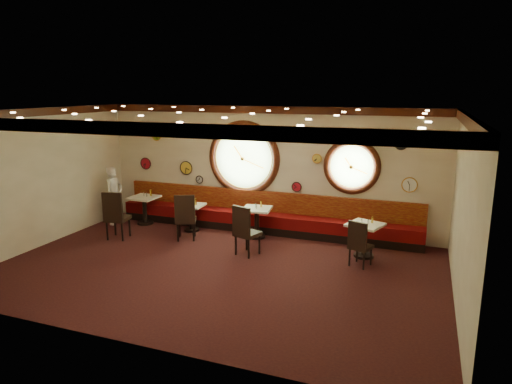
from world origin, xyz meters
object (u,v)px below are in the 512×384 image
object	(u,v)px
condiment_d_bottle	(372,220)
waiter	(114,196)
condiment_d_pepper	(368,222)
condiment_a_salt	(144,194)
condiment_b_salt	(191,202)
chair_c	(245,227)
condiment_d_salt	(362,221)
condiment_b_pepper	(190,203)
chair_a	(115,212)
condiment_c_pepper	(256,207)
table_a	(145,207)
chair_b	(185,214)
condiment_a_pepper	(147,195)
condiment_b_bottle	(196,202)
table_d	(365,236)
condiment_a_bottle	(151,193)
table_c	(257,219)
condiment_c_salt	(256,206)
table_b	(191,214)
condiment_c_bottle	(261,204)
chair_d	(359,241)

from	to	relation	value
condiment_d_bottle	waiter	world-z (taller)	waiter
condiment_d_pepper	condiment_d_bottle	bearing A→B (deg)	55.33
condiment_a_salt	condiment_b_salt	world-z (taller)	condiment_a_salt
chair_c	condiment_d_salt	xyz separation A→B (m)	(2.41, 0.85, 0.16)
condiment_d_bottle	condiment_b_pepper	bearing A→B (deg)	177.43
chair_a	condiment_b_pepper	bearing A→B (deg)	32.38
chair_c	condiment_b_salt	xyz separation A→B (m)	(-2.03, 1.30, 0.10)
chair_c	condiment_c_pepper	distance (m)	1.25
condiment_c_pepper	condiment_b_salt	bearing A→B (deg)	177.79
table_a	waiter	distance (m)	0.86
chair_b	condiment_a_pepper	bearing A→B (deg)	128.94
condiment_c_pepper	waiter	size ratio (longest dim) A/B	0.06
chair_a	condiment_d_salt	bearing A→B (deg)	-0.40
chair_c	condiment_b_bottle	distance (m)	2.24
table_d	condiment_a_bottle	xyz separation A→B (m)	(-5.83, 0.61, 0.38)
chair_c	condiment_d_pepper	bearing A→B (deg)	37.14
condiment_a_salt	condiment_b_bottle	world-z (taller)	condiment_a_salt
table_c	condiment_a_bottle	bearing A→B (deg)	177.06
condiment_b_salt	condiment_c_salt	bearing A→B (deg)	0.33
condiment_d_salt	condiment_a_bottle	xyz separation A→B (m)	(-5.75, 0.60, 0.05)
condiment_b_bottle	table_b	bearing A→B (deg)	-166.59
condiment_b_salt	condiment_b_pepper	xyz separation A→B (m)	(0.05, -0.13, -0.01)
condiment_d_bottle	condiment_c_salt	bearing A→B (deg)	173.04
condiment_c_bottle	waiter	distance (m)	4.13
condiment_a_bottle	chair_d	bearing A→B (deg)	-12.08
condiment_a_bottle	condiment_c_bottle	distance (m)	3.21
condiment_b_pepper	condiment_a_bottle	size ratio (longest dim) A/B	0.49
condiment_a_pepper	condiment_c_pepper	bearing A→B (deg)	-2.05
chair_a	condiment_c_bottle	distance (m)	3.57
condiment_a_salt	condiment_d_pepper	distance (m)	6.08
condiment_b_bottle	table_c	bearing A→B (deg)	1.69
chair_d	condiment_d_salt	xyz separation A→B (m)	(-0.05, 0.64, 0.24)
chair_d	condiment_d_pepper	size ratio (longest dim) A/B	6.14
table_b	condiment_b_bottle	bearing A→B (deg)	13.41
condiment_b_salt	condiment_c_bottle	size ratio (longest dim) A/B	0.73
table_d	condiment_c_salt	world-z (taller)	condiment_c_salt
chair_a	condiment_a_pepper	world-z (taller)	chair_a
condiment_a_pepper	condiment_c_bottle	size ratio (longest dim) A/B	0.72
table_d	chair_c	distance (m)	2.64
condiment_c_salt	condiment_d_salt	size ratio (longest dim) A/B	1.04
condiment_a_pepper	condiment_c_pepper	distance (m)	3.22
condiment_a_salt	condiment_d_bottle	world-z (taller)	condiment_d_bottle
table_b	condiment_d_salt	distance (m)	4.42
condiment_a_salt	condiment_b_bottle	bearing A→B (deg)	-4.53
condiment_c_salt	waiter	size ratio (longest dim) A/B	0.06
condiment_a_salt	condiment_a_bottle	distance (m)	0.19
chair_d	waiter	world-z (taller)	waiter
table_c	condiment_d_bottle	distance (m)	2.85
chair_b	condiment_a_pepper	size ratio (longest dim) A/B	6.62
condiment_d_salt	condiment_b_bottle	distance (m)	4.28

